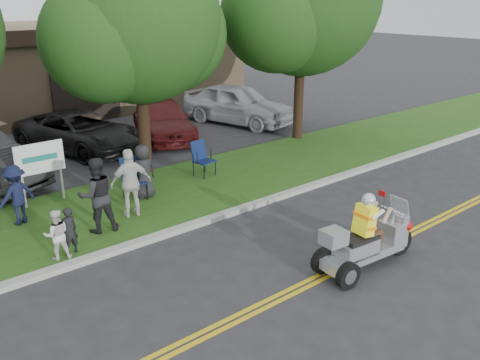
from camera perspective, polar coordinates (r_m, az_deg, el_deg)
ground at (r=10.69m, az=6.98°, el=-9.76°), size 120.00×120.00×0.00m
centerline_near at (r=10.35m, az=9.33°, el=-10.91°), size 60.00×0.10×0.01m
centerline_far at (r=10.44m, az=8.67°, el=-10.58°), size 60.00×0.10×0.01m
curb at (r=12.69m, az=-3.00°, el=-4.29°), size 60.00×0.25×0.12m
grass_verge at (r=14.35m, az=-8.15°, el=-1.55°), size 60.00×4.00×0.10m
commercial_building at (r=26.96m, az=-20.56°, el=11.82°), size 18.00×8.20×4.00m
tree_mid at (r=15.43m, az=-11.31°, el=16.51°), size 5.88×4.80×7.05m
tree_right at (r=19.25m, az=7.09°, el=19.13°), size 6.86×5.60×8.07m
business_sign at (r=14.06m, az=-21.55°, el=1.95°), size 1.25×0.06×1.75m
trike_scooter at (r=10.63m, az=13.95°, el=-6.87°), size 2.55×0.89×1.66m
lawn_chair_a at (r=15.42m, az=-4.37°, el=2.70°), size 0.65×0.67×1.07m
lawn_chair_b at (r=13.93m, az=-11.96°, el=0.51°), size 0.68×0.70×1.11m
spectator_adult_mid at (r=12.03m, az=-15.76°, el=-1.66°), size 0.97×0.82×1.78m
spectator_adult_right at (r=12.68m, az=-12.16°, el=-0.33°), size 1.08×0.61×1.73m
spectator_chair_a at (r=13.14m, az=-23.84°, el=-1.54°), size 1.07×0.81×1.46m
spectator_chair_b at (r=13.86m, az=-10.79°, el=0.97°), size 0.73×0.48×1.48m
child_left at (r=11.29m, az=-18.67°, el=-5.43°), size 0.41×0.29×1.05m
child_right at (r=11.17m, az=-19.89°, el=-5.78°), size 0.62×0.54×1.08m
parked_car_mid at (r=19.11m, az=-17.63°, el=5.21°), size 3.77×5.51×1.40m
parked_car_right at (r=20.30m, az=-8.61°, el=6.70°), size 3.41×5.07×1.36m
parked_car_far_right at (r=22.23m, az=-0.30°, el=8.56°), size 3.23×5.41×1.72m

